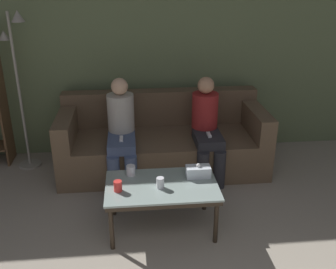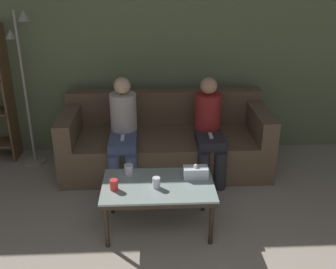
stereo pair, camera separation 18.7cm
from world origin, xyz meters
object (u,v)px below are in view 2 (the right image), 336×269
standing_lamp (24,74)px  coffee_table (158,189)px  couch (165,142)px  cup_near_left (114,185)px  seated_person_left_end (123,128)px  seated_person_mid_left (209,127)px  cup_near_right (129,169)px  tissue_box (196,172)px  cup_far_center (156,183)px

standing_lamp → coffee_table: bearing=-43.7°
couch → cup_near_left: couch is taller
couch → coffee_table: couch is taller
cup_near_left → seated_person_left_end: bearing=88.8°
standing_lamp → seated_person_left_end: bearing=-20.5°
standing_lamp → seated_person_mid_left: (2.05, -0.41, -0.52)m
couch → cup_near_right: size_ratio=24.92×
seated_person_left_end → cup_near_right: bearing=-83.4°
seated_person_mid_left → seated_person_left_end: bearing=-179.7°
tissue_box → seated_person_mid_left: 0.91m
tissue_box → couch: bearing=101.6°
cup_near_right → tissue_box: bearing=-8.3°
cup_far_center → standing_lamp: size_ratio=0.05×
seated_person_left_end → seated_person_mid_left: 0.94m
coffee_table → seated_person_left_end: bearing=109.9°
cup_near_left → standing_lamp: 1.93m
cup_near_left → tissue_box: 0.74m
coffee_table → tissue_box: (0.34, 0.11, 0.10)m
cup_near_left → tissue_box: bearing=14.3°
couch → tissue_box: 1.15m
cup_near_left → cup_far_center: (0.36, 0.02, 0.00)m
standing_lamp → cup_near_left: bearing=-53.5°
cup_far_center → seated_person_left_end: bearing=108.1°
cup_near_left → seated_person_mid_left: (0.96, 1.06, 0.09)m
cup_near_right → standing_lamp: bearing=135.0°
couch → cup_far_center: bearing=-95.8°
coffee_table → cup_far_center: (-0.02, -0.05, 0.09)m
couch → standing_lamp: standing_lamp is taller
couch → tissue_box: bearing=-78.4°
cup_far_center → seated_person_mid_left: size_ratio=0.09×
cup_near_right → seated_person_left_end: size_ratio=0.08×
tissue_box → standing_lamp: standing_lamp is taller
coffee_table → cup_near_left: cup_near_left is taller
tissue_box → coffee_table: bearing=-161.7°
cup_near_left → standing_lamp: standing_lamp is taller
cup_near_right → cup_far_center: bearing=-45.6°
couch → tissue_box: size_ratio=10.64×
couch → cup_far_center: 1.30m
cup_far_center → tissue_box: (0.36, 0.17, 0.00)m
cup_near_right → standing_lamp: standing_lamp is taller
cup_far_center → standing_lamp: (-1.45, 1.45, 0.61)m
cup_near_left → seated_person_mid_left: size_ratio=0.09×
couch → coffee_table: size_ratio=2.38×
coffee_table → standing_lamp: 2.14m
coffee_table → cup_near_left: 0.40m
cup_near_left → seated_person_left_end: (0.02, 1.06, 0.09)m
coffee_table → cup_near_left: size_ratio=10.38×
seated_person_left_end → seated_person_mid_left: size_ratio=1.01×
seated_person_left_end → seated_person_mid_left: seated_person_left_end is taller
cup_near_right → cup_far_center: cup_far_center is taller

